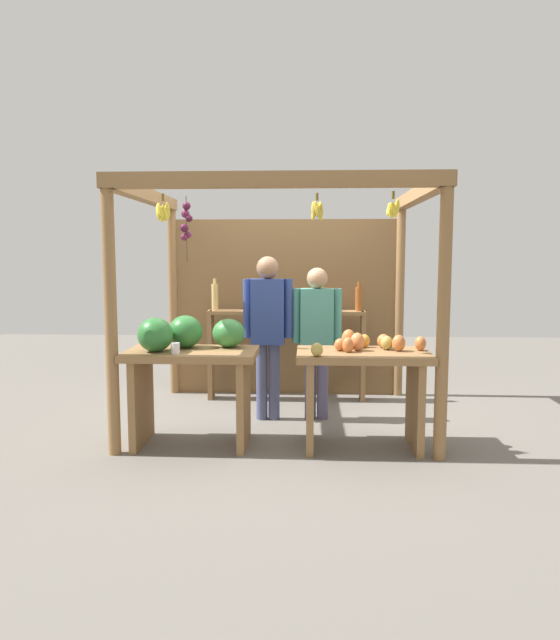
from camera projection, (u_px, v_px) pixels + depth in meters
ground_plane at (281, 419)px, 5.75m from camera, size 12.00×12.00×0.00m
market_stall at (283, 281)px, 6.05m from camera, size 2.73×2.26×2.24m
fruit_counter_left at (190, 360)px, 4.93m from camera, size 1.10×0.69×1.10m
fruit_counter_right at (363, 377)px, 4.86m from camera, size 1.10×0.64×0.98m
bottle_shelf_unit at (287, 330)px, 6.46m from camera, size 1.74×0.22×1.35m
vendor_man at (268, 323)px, 5.65m from camera, size 0.48×0.22×1.60m
vendor_woman at (317, 330)px, 5.67m from camera, size 0.48×0.20×1.49m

